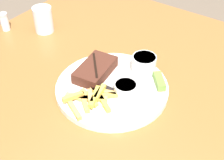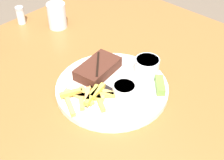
{
  "view_description": "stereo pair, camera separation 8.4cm",
  "coord_description": "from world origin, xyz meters",
  "px_view_note": "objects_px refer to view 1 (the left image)",
  "views": [
    {
      "loc": [
        -0.53,
        -0.37,
        1.34
      ],
      "look_at": [
        0.0,
        0.0,
        0.8
      ],
      "focal_mm": 50.0,
      "sensor_mm": 36.0,
      "label": 1
    },
    {
      "loc": [
        -0.47,
        -0.44,
        1.34
      ],
      "look_at": [
        0.0,
        0.0,
        0.8
      ],
      "focal_mm": 50.0,
      "sensor_mm": 36.0,
      "label": 2
    }
  ],
  "objects_px": {
    "steak_portion": "(95,70)",
    "dipping_sauce_cup": "(125,89)",
    "drinking_glass": "(43,20)",
    "fork_utensil": "(101,105)",
    "dinner_plate": "(112,88)",
    "pickle_spear": "(159,81)",
    "coleslaw_cup": "(144,63)",
    "salt_shaker": "(5,22)",
    "knife_utensil": "(96,84)"
  },
  "relations": [
    {
      "from": "dipping_sauce_cup",
      "to": "salt_shaker",
      "type": "distance_m",
      "value": 0.54
    },
    {
      "from": "fork_utensil",
      "to": "salt_shaker",
      "type": "distance_m",
      "value": 0.53
    },
    {
      "from": "dipping_sauce_cup",
      "to": "salt_shaker",
      "type": "height_order",
      "value": "salt_shaker"
    },
    {
      "from": "dinner_plate",
      "to": "steak_portion",
      "type": "distance_m",
      "value": 0.07
    },
    {
      "from": "knife_utensil",
      "to": "drinking_glass",
      "type": "bearing_deg",
      "value": -22.46
    },
    {
      "from": "dinner_plate",
      "to": "dipping_sauce_cup",
      "type": "height_order",
      "value": "dipping_sauce_cup"
    },
    {
      "from": "fork_utensil",
      "to": "knife_utensil",
      "type": "relative_size",
      "value": 0.8
    },
    {
      "from": "dipping_sauce_cup",
      "to": "knife_utensil",
      "type": "height_order",
      "value": "dipping_sauce_cup"
    },
    {
      "from": "dinner_plate",
      "to": "drinking_glass",
      "type": "relative_size",
      "value": 3.43
    },
    {
      "from": "dinner_plate",
      "to": "coleslaw_cup",
      "type": "height_order",
      "value": "coleslaw_cup"
    },
    {
      "from": "dinner_plate",
      "to": "knife_utensil",
      "type": "bearing_deg",
      "value": 119.95
    },
    {
      "from": "dipping_sauce_cup",
      "to": "coleslaw_cup",
      "type": "bearing_deg",
      "value": 3.15
    },
    {
      "from": "steak_portion",
      "to": "fork_utensil",
      "type": "bearing_deg",
      "value": -136.5
    },
    {
      "from": "drinking_glass",
      "to": "salt_shaker",
      "type": "height_order",
      "value": "drinking_glass"
    },
    {
      "from": "pickle_spear",
      "to": "knife_utensil",
      "type": "xyz_separation_m",
      "value": [
        -0.1,
        0.14,
        -0.01
      ]
    },
    {
      "from": "pickle_spear",
      "to": "salt_shaker",
      "type": "bearing_deg",
      "value": 93.2
    },
    {
      "from": "steak_portion",
      "to": "coleslaw_cup",
      "type": "xyz_separation_m",
      "value": [
        0.09,
        -0.11,
        0.01
      ]
    },
    {
      "from": "dinner_plate",
      "to": "fork_utensil",
      "type": "height_order",
      "value": "fork_utensil"
    },
    {
      "from": "steak_portion",
      "to": "dipping_sauce_cup",
      "type": "height_order",
      "value": "steak_portion"
    },
    {
      "from": "steak_portion",
      "to": "drinking_glass",
      "type": "height_order",
      "value": "drinking_glass"
    },
    {
      "from": "coleslaw_cup",
      "to": "salt_shaker",
      "type": "distance_m",
      "value": 0.54
    },
    {
      "from": "coleslaw_cup",
      "to": "dipping_sauce_cup",
      "type": "distance_m",
      "value": 0.11
    },
    {
      "from": "coleslaw_cup",
      "to": "dipping_sauce_cup",
      "type": "xyz_separation_m",
      "value": [
        -0.11,
        -0.01,
        -0.01
      ]
    },
    {
      "from": "dinner_plate",
      "to": "pickle_spear",
      "type": "bearing_deg",
      "value": -51.67
    },
    {
      "from": "steak_portion",
      "to": "knife_utensil",
      "type": "bearing_deg",
      "value": -139.87
    },
    {
      "from": "fork_utensil",
      "to": "knife_utensil",
      "type": "xyz_separation_m",
      "value": [
        0.06,
        0.06,
        0.0
      ]
    },
    {
      "from": "dinner_plate",
      "to": "pickle_spear",
      "type": "xyz_separation_m",
      "value": [
        0.08,
        -0.1,
        0.02
      ]
    },
    {
      "from": "dinner_plate",
      "to": "knife_utensil",
      "type": "xyz_separation_m",
      "value": [
        -0.02,
        0.04,
        0.01
      ]
    },
    {
      "from": "steak_portion",
      "to": "knife_utensil",
      "type": "relative_size",
      "value": 0.87
    },
    {
      "from": "dinner_plate",
      "to": "pickle_spear",
      "type": "relative_size",
      "value": 4.86
    },
    {
      "from": "coleslaw_cup",
      "to": "drinking_glass",
      "type": "xyz_separation_m",
      "value": [
        0.02,
        0.42,
        -0.0
      ]
    },
    {
      "from": "dinner_plate",
      "to": "salt_shaker",
      "type": "distance_m",
      "value": 0.5
    },
    {
      "from": "dinner_plate",
      "to": "dipping_sauce_cup",
      "type": "relative_size",
      "value": 4.91
    },
    {
      "from": "steak_portion",
      "to": "coleslaw_cup",
      "type": "distance_m",
      "value": 0.14
    },
    {
      "from": "steak_portion",
      "to": "pickle_spear",
      "type": "relative_size",
      "value": 2.24
    },
    {
      "from": "knife_utensil",
      "to": "drinking_glass",
      "type": "relative_size",
      "value": 1.83
    },
    {
      "from": "dipping_sauce_cup",
      "to": "salt_shaker",
      "type": "xyz_separation_m",
      "value": [
        0.05,
        0.54,
        0.0
      ]
    },
    {
      "from": "pickle_spear",
      "to": "coleslaw_cup",
      "type": "bearing_deg",
      "value": 69.96
    },
    {
      "from": "fork_utensil",
      "to": "salt_shaker",
      "type": "relative_size",
      "value": 2.04
    },
    {
      "from": "steak_portion",
      "to": "coleslaw_cup",
      "type": "relative_size",
      "value": 2.08
    },
    {
      "from": "knife_utensil",
      "to": "dinner_plate",
      "type": "bearing_deg",
      "value": -149.78
    },
    {
      "from": "salt_shaker",
      "to": "coleslaw_cup",
      "type": "bearing_deg",
      "value": -83.95
    },
    {
      "from": "fork_utensil",
      "to": "salt_shaker",
      "type": "bearing_deg",
      "value": 61.65
    },
    {
      "from": "dipping_sauce_cup",
      "to": "salt_shaker",
      "type": "relative_size",
      "value": 0.97
    },
    {
      "from": "dinner_plate",
      "to": "salt_shaker",
      "type": "height_order",
      "value": "salt_shaker"
    },
    {
      "from": "dinner_plate",
      "to": "fork_utensil",
      "type": "xyz_separation_m",
      "value": [
        -0.08,
        -0.02,
        0.01
      ]
    },
    {
      "from": "steak_portion",
      "to": "drinking_glass",
      "type": "xyz_separation_m",
      "value": [
        0.11,
        0.31,
        0.01
      ]
    },
    {
      "from": "steak_portion",
      "to": "dipping_sauce_cup",
      "type": "xyz_separation_m",
      "value": [
        -0.02,
        -0.11,
        -0.0
      ]
    },
    {
      "from": "steak_portion",
      "to": "knife_utensil",
      "type": "height_order",
      "value": "steak_portion"
    },
    {
      "from": "dipping_sauce_cup",
      "to": "fork_utensil",
      "type": "distance_m",
      "value": 0.08
    }
  ]
}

